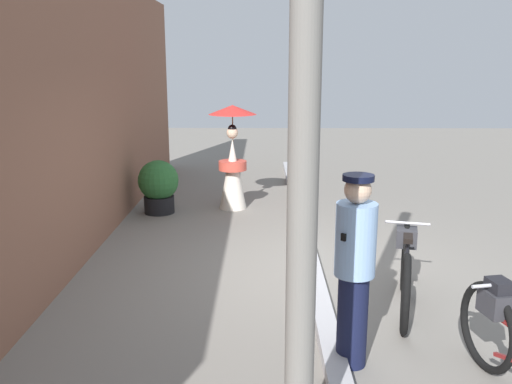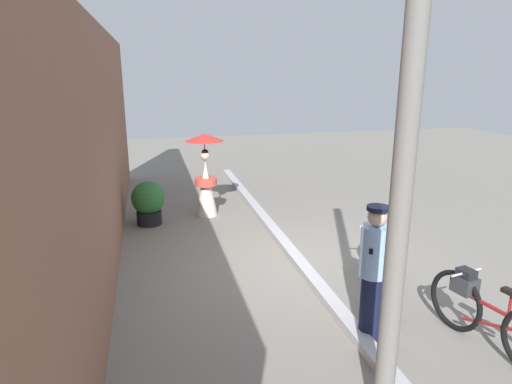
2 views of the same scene
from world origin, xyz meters
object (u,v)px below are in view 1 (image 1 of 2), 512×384
Objects in this scene: potted_plant_by_door at (159,185)px; utility_pole at (305,92)px; bicycle_far_side at (405,269)px; person_officer at (355,267)px; person_with_parasol at (233,156)px.

utility_pole is (-6.18, -1.99, 1.91)m from potted_plant_by_door.
potted_plant_by_door reaches higher than bicycle_far_side.
person_officer is 1.83× the size of potted_plant_by_door.
person_with_parasol reaches higher than bicycle_far_side.
bicycle_far_side is at bearing -138.86° from potted_plant_by_door.
utility_pole is at bearing 157.30° from person_officer.
person_officer is at bearing -22.70° from utility_pole.
potted_plant_by_door is at bearing 41.14° from bicycle_far_side.
utility_pole is at bearing -162.15° from potted_plant_by_door.
bicycle_far_side is at bearing -153.47° from person_with_parasol.
potted_plant_by_door is at bearing 27.38° from person_officer.
person_with_parasol is 1.98× the size of potted_plant_by_door.
utility_pole reaches higher than potted_plant_by_door.
bicycle_far_side is 0.99× the size of person_with_parasol.
potted_plant_by_door is (3.74, 3.27, 0.06)m from bicycle_far_side.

